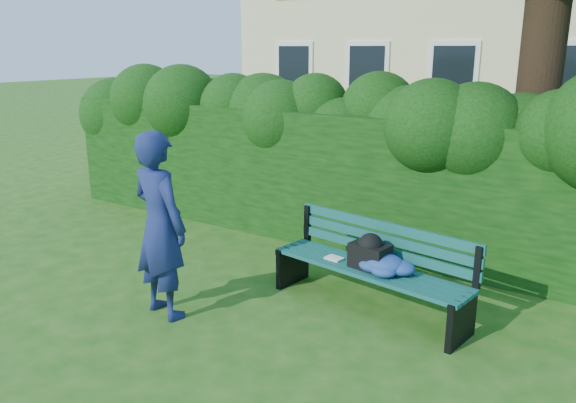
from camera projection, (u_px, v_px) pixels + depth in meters
The scene contains 4 objects.
ground at pixel (258, 298), 6.10m from camera, with size 80.00×80.00×0.00m, color #1E5512.
hedge at pixel (353, 179), 7.63m from camera, with size 10.00×1.00×1.80m.
park_bench at pixel (375, 264), 5.69m from camera, with size 2.21×0.86×0.89m.
man_reading at pixel (160, 226), 5.50m from camera, with size 0.69×0.45×1.88m, color navy.
Camera 1 is at (3.37, -4.48, 2.63)m, focal length 35.00 mm.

